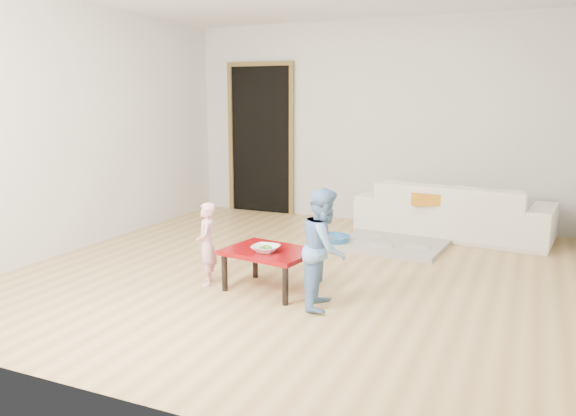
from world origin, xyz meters
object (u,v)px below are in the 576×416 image
Objects in this scene: bowl at (266,249)px; basin at (333,241)px; child_pink at (207,244)px; red_table at (269,270)px; sofa at (454,209)px; child_blue at (324,248)px.

bowl is 0.60× the size of basin.
child_pink reaches higher than bowl.
child_pink reaches higher than basin.
bowl is (0.01, -0.08, 0.21)m from red_table.
child_blue is at bearing 84.36° from sofa.
sofa is 5.87× the size of basin.
child_pink is (-1.72, -2.70, 0.04)m from sofa.
child_pink is at bearing -172.14° from red_table.
sofa reaches higher than red_table.
red_table is 0.65m from child_blue.
child_pink is 1.13m from child_blue.
bowl is at bearing -90.13° from basin.
child_blue is 2.51× the size of basin.
basin is (0.58, 1.69, -0.31)m from child_pink.
child_blue reaches higher than bowl.
child_pink is 1.81m from basin.
basin is at bearing 7.23° from child_blue.
child_pink is 1.95× the size of basin.
basin is (0.01, 1.61, -0.12)m from red_table.
bowl is at bearing 60.09° from child_pink.
child_blue reaches higher than basin.
child_pink is at bearing 75.88° from child_blue.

